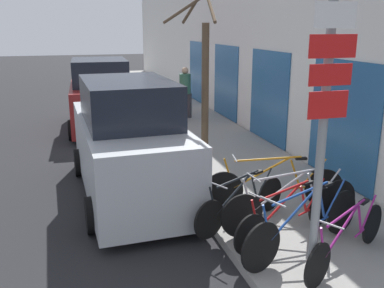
% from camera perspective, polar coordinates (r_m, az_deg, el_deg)
% --- Properties ---
extents(ground_plane, '(80.00, 80.00, 0.00)m').
position_cam_1_polar(ground_plane, '(13.05, -10.68, 0.48)').
color(ground_plane, black).
extents(sidewalk_curb, '(3.20, 32.00, 0.15)m').
position_cam_1_polar(sidewalk_curb, '(16.14, -2.47, 3.89)').
color(sidewalk_curb, gray).
rests_on(sidewalk_curb, ground).
extents(building_facade, '(0.23, 32.00, 6.50)m').
position_cam_1_polar(building_facade, '(16.22, 3.70, 15.09)').
color(building_facade, silver).
rests_on(building_facade, ground).
extents(signpost, '(0.58, 0.13, 3.57)m').
position_cam_1_polar(signpost, '(5.13, 17.09, 1.65)').
color(signpost, gray).
rests_on(signpost, sidewalk_curb).
extents(bicycle_0, '(1.96, 1.11, 0.83)m').
position_cam_1_polar(bicycle_0, '(6.36, 20.06, -11.78)').
color(bicycle_0, black).
rests_on(bicycle_0, sidewalk_curb).
extents(bicycle_1, '(2.35, 0.95, 0.98)m').
position_cam_1_polar(bicycle_1, '(6.47, 14.82, -10.34)').
color(bicycle_1, black).
rests_on(bicycle_1, sidewalk_curb).
extents(bicycle_2, '(2.12, 0.88, 0.87)m').
position_cam_1_polar(bicycle_2, '(6.78, 12.76, -9.34)').
color(bicycle_2, black).
rests_on(bicycle_2, sidewalk_curb).
extents(bicycle_3, '(2.49, 0.44, 0.97)m').
position_cam_1_polar(bicycle_3, '(7.11, 13.17, -7.81)').
color(bicycle_3, black).
rests_on(bicycle_3, sidewalk_curb).
extents(bicycle_4, '(1.92, 0.98, 0.86)m').
position_cam_1_polar(bicycle_4, '(7.13, 6.67, -7.79)').
color(bicycle_4, black).
rests_on(bicycle_4, sidewalk_curb).
extents(bicycle_5, '(2.48, 0.65, 0.97)m').
position_cam_1_polar(bicycle_5, '(7.81, 10.91, -5.52)').
color(bicycle_5, black).
rests_on(bicycle_5, sidewalk_curb).
extents(parked_car_0, '(2.11, 4.83, 2.35)m').
position_cam_1_polar(parked_car_0, '(8.52, -8.50, 0.03)').
color(parked_car_0, '#B2B7BC').
rests_on(parked_car_0, ground).
extents(parked_car_1, '(2.22, 4.53, 2.29)m').
position_cam_1_polar(parked_car_1, '(14.45, -12.06, 6.11)').
color(parked_car_1, maroon).
rests_on(parked_car_1, ground).
extents(pedestrian_near, '(0.45, 0.40, 1.78)m').
position_cam_1_polar(pedestrian_near, '(15.16, -0.93, 7.38)').
color(pedestrian_near, '#333338').
rests_on(pedestrian_near, sidewalk_curb).
extents(street_tree, '(0.80, 1.84, 3.94)m').
position_cam_1_polar(street_tree, '(8.84, 1.60, 7.11)').
color(street_tree, brown).
rests_on(street_tree, sidewalk_curb).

